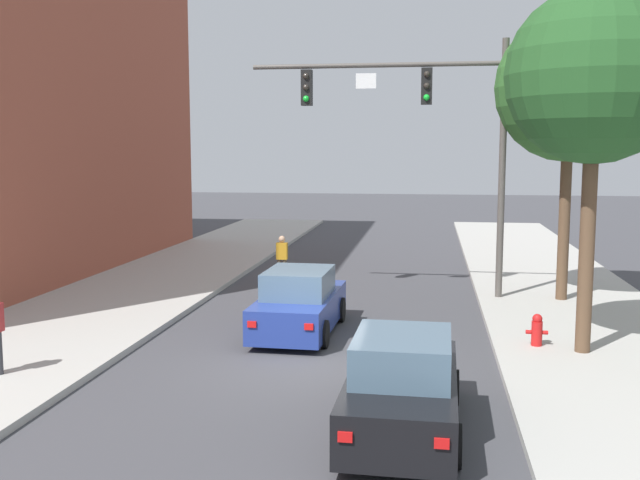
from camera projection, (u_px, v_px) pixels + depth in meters
ground_plane at (304, 365)px, 15.30m from camera, size 120.00×120.00×0.00m
sidewalk_left at (17, 349)px, 16.26m from camera, size 5.00×60.00×0.15m
sidewalk_right at (631, 376)px, 14.33m from camera, size 5.00×60.00×0.15m
traffic_signal_mast at (428, 119)px, 21.37m from camera, size 7.49×0.38×7.50m
car_lead_blue at (300, 304)px, 17.95m from camera, size 1.92×4.28×1.60m
car_following_black at (402, 387)px, 11.67m from camera, size 1.90×4.27×1.60m
pedestrian_crossing_road at (282, 257)px, 24.41m from camera, size 0.36×0.22×1.64m
fire_hydrant at (537, 330)px, 16.25m from camera, size 0.48×0.24×0.72m
street_tree_nearest at (595, 77)px, 15.09m from camera, size 3.68×3.68×7.71m
street_tree_second at (570, 89)px, 20.61m from camera, size 4.18×4.18×8.17m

